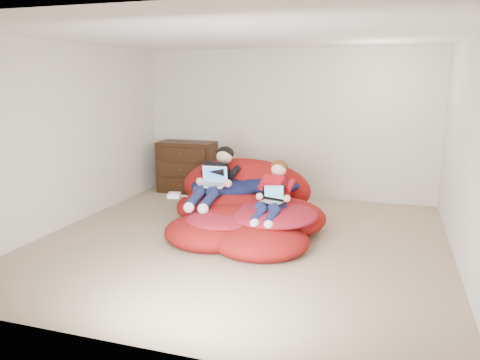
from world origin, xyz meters
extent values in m
cube|color=tan|center=(0.00, 0.00, -0.12)|extent=(5.10, 5.10, 0.25)
cube|color=beige|center=(0.00, 2.51, 1.25)|extent=(5.10, 0.02, 2.50)
cube|color=beige|center=(0.00, -2.51, 1.25)|extent=(5.10, 0.02, 2.50)
cube|color=beige|center=(-2.51, 0.00, 1.25)|extent=(0.02, 5.10, 2.50)
cube|color=beige|center=(2.51, 0.00, 1.25)|extent=(0.02, 5.10, 2.50)
cube|color=silver|center=(0.00, 0.00, 2.51)|extent=(5.10, 5.10, 0.02)
cube|color=black|center=(-1.73, 2.24, 0.45)|extent=(1.02, 0.53, 0.91)
cube|color=black|center=(-1.73, 1.98, 0.18)|extent=(0.91, 0.05, 0.22)
cylinder|color=#4C3F26|center=(-1.73, 1.96, 0.18)|extent=(0.03, 0.06, 0.03)
cube|color=black|center=(-1.73, 1.98, 0.45)|extent=(0.91, 0.05, 0.22)
cylinder|color=#4C3F26|center=(-1.73, 1.96, 0.45)|extent=(0.03, 0.06, 0.03)
cube|color=black|center=(-1.73, 1.98, 0.73)|extent=(0.91, 0.05, 0.22)
cylinder|color=#4C3F26|center=(-1.73, 1.96, 0.73)|extent=(0.03, 0.06, 0.03)
ellipsoid|color=maroon|center=(-0.43, 0.71, 0.22)|extent=(1.47, 1.32, 0.53)
ellipsoid|color=maroon|center=(0.34, 0.53, 0.20)|extent=(1.31, 1.27, 0.47)
ellipsoid|color=maroon|center=(-0.08, 0.15, 0.18)|extent=(1.49, 1.19, 0.48)
ellipsoid|color=maroon|center=(-0.34, -0.16, 0.14)|extent=(1.19, 1.09, 0.40)
ellipsoid|color=maroon|center=(0.31, -0.23, 0.13)|extent=(1.20, 1.09, 0.39)
ellipsoid|color=maroon|center=(-0.33, 1.23, 0.40)|extent=(2.00, 0.88, 0.88)
ellipsoid|color=#121842|center=(-0.51, 0.88, 0.48)|extent=(1.04, 0.85, 0.26)
ellipsoid|color=#121842|center=(0.04, 1.03, 0.52)|extent=(1.00, 0.70, 0.24)
ellipsoid|color=#A51727|center=(0.36, 0.17, 0.34)|extent=(1.15, 1.15, 0.21)
ellipsoid|color=#A51727|center=(-0.23, -0.12, 0.30)|extent=(0.88, 0.79, 0.16)
ellipsoid|color=beige|center=(-0.66, 1.37, 0.62)|extent=(0.46, 0.29, 0.29)
cube|color=black|center=(-0.56, 0.79, 0.65)|extent=(0.41, 0.53, 0.46)
sphere|color=#E5A88C|center=(-0.56, 0.97, 0.91)|extent=(0.24, 0.24, 0.24)
ellipsoid|color=black|center=(-0.56, 1.00, 0.95)|extent=(0.26, 0.25, 0.20)
cylinder|color=#141A3E|center=(-0.66, 0.43, 0.51)|extent=(0.21, 0.40, 0.21)
cylinder|color=#141A3E|center=(-0.66, 0.09, 0.48)|extent=(0.18, 0.38, 0.24)
sphere|color=white|center=(-0.66, -0.10, 0.41)|extent=(0.14, 0.14, 0.14)
cylinder|color=#141A3E|center=(-0.47, 0.43, 0.51)|extent=(0.21, 0.40, 0.21)
cylinder|color=#141A3E|center=(-0.47, 0.09, 0.48)|extent=(0.18, 0.38, 0.24)
sphere|color=white|center=(-0.47, -0.10, 0.41)|extent=(0.14, 0.14, 0.14)
cube|color=#AB0F18|center=(0.36, 0.38, 0.60)|extent=(0.35, 0.40, 0.43)
sphere|color=#E5A88C|center=(0.36, 0.49, 0.86)|extent=(0.20, 0.20, 0.20)
ellipsoid|color=#4A2A13|center=(0.36, 0.52, 0.89)|extent=(0.22, 0.21, 0.17)
cylinder|color=#141A3E|center=(0.27, 0.12, 0.45)|extent=(0.20, 0.34, 0.18)
cylinder|color=#141A3E|center=(0.27, -0.17, 0.42)|extent=(0.17, 0.33, 0.21)
sphere|color=white|center=(0.27, -0.34, 0.36)|extent=(0.12, 0.12, 0.12)
cylinder|color=#141A3E|center=(0.44, 0.12, 0.45)|extent=(0.20, 0.34, 0.18)
cylinder|color=#141A3E|center=(0.44, -0.17, 0.42)|extent=(0.17, 0.33, 0.21)
sphere|color=white|center=(0.44, -0.34, 0.36)|extent=(0.12, 0.12, 0.12)
cube|color=white|center=(-0.56, 0.44, 0.58)|extent=(0.37, 0.27, 0.01)
cube|color=gray|center=(-0.56, 0.43, 0.59)|extent=(0.31, 0.16, 0.00)
cube|color=white|center=(-0.56, 0.58, 0.71)|extent=(0.35, 0.08, 0.24)
cube|color=#396DC5|center=(-0.56, 0.57, 0.71)|extent=(0.31, 0.06, 0.20)
cube|color=black|center=(0.36, 0.13, 0.51)|extent=(0.36, 0.30, 0.01)
cube|color=gray|center=(0.36, 0.12, 0.52)|extent=(0.29, 0.19, 0.00)
cube|color=black|center=(0.36, 0.25, 0.62)|extent=(0.31, 0.12, 0.22)
cube|color=teal|center=(0.36, 0.24, 0.63)|extent=(0.27, 0.09, 0.18)
cube|color=white|center=(-1.10, 0.39, 0.42)|extent=(0.21, 0.21, 0.06)
camera|label=1|loc=(1.71, -5.33, 2.02)|focal=35.00mm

